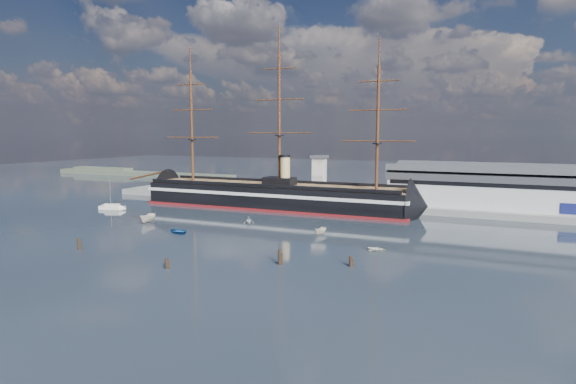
% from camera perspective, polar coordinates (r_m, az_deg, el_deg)
% --- Properties ---
extents(ground, '(600.00, 600.00, 0.00)m').
position_cam_1_polar(ground, '(137.00, -2.46, -3.32)').
color(ground, black).
rests_on(ground, ground).
extents(quay, '(180.00, 18.00, 2.00)m').
position_cam_1_polar(quay, '(166.00, 6.33, -1.53)').
color(quay, slate).
rests_on(quay, ground).
extents(warehouse, '(63.00, 21.00, 11.60)m').
position_cam_1_polar(warehouse, '(160.71, 23.30, 0.52)').
color(warehouse, '#B7BABC').
rests_on(warehouse, ground).
extents(quay_tower, '(5.00, 5.00, 15.00)m').
position_cam_1_polar(quay_tower, '(164.37, 3.73, 1.84)').
color(quay_tower, silver).
rests_on(quay_tower, ground).
extents(shoreline, '(120.00, 10.00, 4.00)m').
position_cam_1_polar(shoreline, '(295.06, -18.28, 2.18)').
color(shoreline, '#3F4C38').
rests_on(shoreline, ground).
extents(warship, '(112.99, 17.47, 53.94)m').
position_cam_1_polar(warship, '(158.27, -2.24, -0.44)').
color(warship, black).
rests_on(warship, ground).
extents(sailboat, '(8.59, 4.60, 13.18)m').
position_cam_1_polar(sailboat, '(165.38, -20.12, -1.66)').
color(sailboat, beige).
rests_on(sailboat, ground).
extents(motorboat_a, '(7.66, 3.58, 2.96)m').
position_cam_1_polar(motorboat_a, '(138.15, -16.26, -3.51)').
color(motorboat_a, '#F0E0CB').
rests_on(motorboat_a, ground).
extents(motorboat_b, '(2.25, 3.65, 1.59)m').
position_cam_1_polar(motorboat_b, '(121.63, -12.77, -4.81)').
color(motorboat_b, navy).
rests_on(motorboat_b, ground).
extents(motorboat_c, '(5.32, 2.84, 2.02)m').
position_cam_1_polar(motorboat_c, '(117.98, 3.90, -5.02)').
color(motorboat_c, beige).
rests_on(motorboat_c, ground).
extents(motorboat_d, '(5.76, 5.04, 1.98)m').
position_cam_1_polar(motorboat_d, '(131.67, -4.67, -3.76)').
color(motorboat_d, white).
rests_on(motorboat_d, ground).
extents(motorboat_e, '(1.25, 2.64, 1.19)m').
position_cam_1_polar(motorboat_e, '(103.00, 10.55, -6.90)').
color(motorboat_e, white).
rests_on(motorboat_e, ground).
extents(piling_near_left, '(0.64, 0.64, 3.16)m').
position_cam_1_polar(piling_near_left, '(111.81, -23.52, -6.27)').
color(piling_near_left, black).
rests_on(piling_near_left, ground).
extents(piling_near_mid, '(0.64, 0.64, 2.69)m').
position_cam_1_polar(piling_near_mid, '(91.33, -14.16, -8.81)').
color(piling_near_mid, black).
rests_on(piling_near_mid, ground).
extents(piling_near_right, '(0.64, 0.64, 3.53)m').
position_cam_1_polar(piling_near_right, '(91.34, -1.00, -8.59)').
color(piling_near_right, black).
rests_on(piling_near_right, ground).
extents(piling_far_right, '(0.64, 0.64, 2.66)m').
position_cam_1_polar(piling_far_right, '(90.87, 7.43, -8.73)').
color(piling_far_right, black).
rests_on(piling_far_right, ground).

